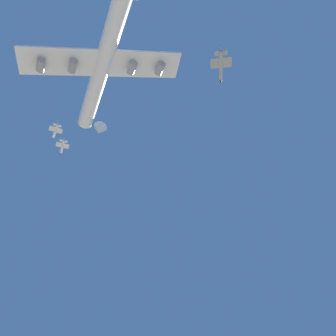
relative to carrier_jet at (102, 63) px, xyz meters
The scene contains 4 objects.
carrier_jet is the anchor object (origin of this frame).
chase_jet_lead 45.34m from the carrier_jet, 138.53° to the right, with size 10.91×14.25×4.00m.
chase_jet_left_wing 93.12m from the carrier_jet, 19.00° to the right, with size 15.03×9.16×4.00m.
chase_jet_trailing 98.88m from the carrier_jet, 23.43° to the right, with size 14.76×9.85×4.00m.
Camera 1 is at (-26.38, 79.73, 4.45)m, focal length 36.58 mm.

